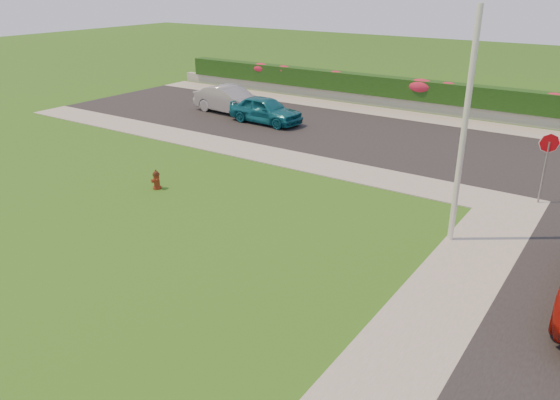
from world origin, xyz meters
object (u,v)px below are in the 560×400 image
Objects in this scene: fire_hydrant at (156,180)px; utility_pole at (464,131)px; sedan_silver at (230,100)px; stop_sign at (548,152)px; sedan_teal at (266,110)px.

utility_pole is (9.92, 1.77, 2.85)m from fire_hydrant.
sedan_silver is 17.17m from stop_sign.
stop_sign reaches higher than fire_hydrant.
sedan_silver is 1.83× the size of stop_sign.
fire_hydrant is at bearing -148.68° from sedan_silver.
sedan_silver is 0.69× the size of utility_pole.
fire_hydrant is at bearing -164.00° from sedan_teal.
stop_sign reaches higher than sedan_silver.
sedan_silver is at bearing 78.73° from sedan_teal.
sedan_teal is at bearing 161.13° from stop_sign.
sedan_teal reaches higher than fire_hydrant.
sedan_teal is at bearing -99.13° from sedan_silver.
stop_sign is at bearing -99.50° from sedan_silver.
utility_pole is at bearing -113.47° from stop_sign.
sedan_teal is 2.99m from sedan_silver.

